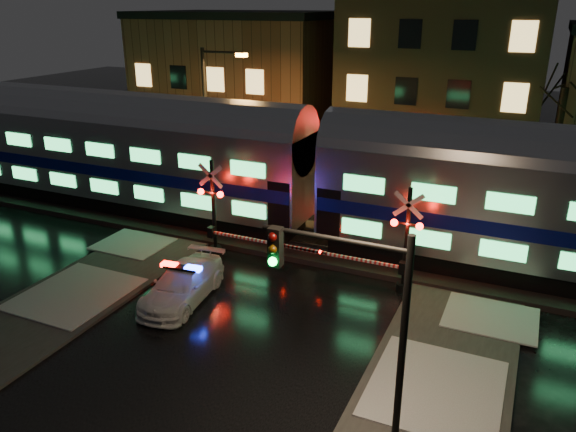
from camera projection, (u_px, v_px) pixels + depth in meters
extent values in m
plane|color=black|center=(271.00, 296.00, 20.54)|extent=(120.00, 120.00, 0.00)
cube|color=black|center=(321.00, 243.00, 24.76)|extent=(90.00, 4.20, 0.24)
cube|color=#2D2D2D|center=(6.00, 337.00, 17.92)|extent=(4.00, 20.00, 0.12)
cube|color=brown|center=(243.00, 81.00, 42.68)|extent=(14.00, 10.00, 9.00)
cube|color=brown|center=(447.00, 73.00, 36.89)|extent=(12.00, 11.00, 11.50)
cube|color=black|center=(88.00, 193.00, 29.67)|extent=(24.00, 2.40, 0.80)
cube|color=#B7BAC1|center=(82.00, 151.00, 28.85)|extent=(25.00, 3.05, 3.80)
cube|color=navy|center=(83.00, 158.00, 28.99)|extent=(24.75, 3.09, 0.55)
cube|color=#3DE876|center=(63.00, 180.00, 27.94)|extent=(21.00, 0.05, 0.62)
cube|color=#3DE876|center=(57.00, 145.00, 27.30)|extent=(21.00, 0.05, 0.62)
cylinder|color=#B7BAC1|center=(78.00, 118.00, 28.25)|extent=(25.00, 3.05, 3.05)
imported|color=white|center=(183.00, 284.00, 20.05)|extent=(2.21, 4.49, 1.25)
cube|color=black|center=(181.00, 268.00, 19.81)|extent=(1.33, 0.47, 0.08)
cube|color=#FF0C05|center=(169.00, 265.00, 19.94)|extent=(0.60, 0.35, 0.15)
cube|color=#1426FF|center=(193.00, 268.00, 19.66)|extent=(0.60, 0.35, 0.15)
cylinder|color=black|center=(403.00, 287.00, 20.89)|extent=(0.50, 0.50, 0.30)
cylinder|color=black|center=(406.00, 241.00, 20.22)|extent=(0.16, 0.16, 4.03)
sphere|color=#FF0C05|center=(394.00, 223.00, 19.99)|extent=(0.26, 0.26, 0.26)
sphere|color=#FF0C05|center=(420.00, 226.00, 19.64)|extent=(0.26, 0.26, 0.26)
cube|color=white|center=(337.00, 256.00, 21.32)|extent=(5.03, 0.10, 0.10)
cube|color=black|center=(403.00, 268.00, 20.35)|extent=(0.25, 0.30, 0.45)
cylinder|color=black|center=(216.00, 250.00, 24.00)|extent=(0.51, 0.51, 0.31)
cylinder|color=black|center=(214.00, 208.00, 23.33)|extent=(0.16, 0.16, 4.11)
sphere|color=#FF0C05|center=(201.00, 192.00, 23.09)|extent=(0.27, 0.27, 0.27)
sphere|color=#FF0C05|center=(220.00, 195.00, 22.74)|extent=(0.27, 0.27, 0.27)
cube|color=white|center=(267.00, 242.00, 22.47)|extent=(5.14, 0.10, 0.10)
cube|color=black|center=(212.00, 232.00, 23.46)|extent=(0.25, 0.30, 0.45)
cylinder|color=black|center=(402.00, 353.00, 12.39)|extent=(0.17, 0.17, 5.64)
cylinder|color=black|center=(333.00, 239.00, 12.17)|extent=(3.38, 0.11, 0.11)
cube|color=black|center=(276.00, 247.00, 12.68)|extent=(0.30, 0.26, 0.94)
sphere|color=#0CFF3F|center=(273.00, 262.00, 12.65)|extent=(0.21, 0.21, 0.21)
cylinder|color=black|center=(206.00, 125.00, 29.96)|extent=(0.20, 0.20, 7.93)
cylinder|color=black|center=(222.00, 52.00, 28.16)|extent=(2.38, 0.12, 0.12)
cube|color=orange|center=(242.00, 55.00, 27.78)|extent=(0.55, 0.28, 0.18)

